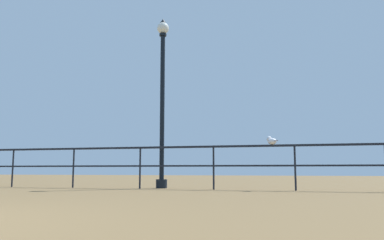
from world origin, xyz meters
TOP-DOWN VIEW (x-y plane):
  - pier_railing at (-0.00, 7.04)m, footprint 22.28×0.05m
  - lamppost_center at (0.45, 7.37)m, footprint 0.31×0.31m
  - seagull_on_rail at (3.20, 7.06)m, footprint 0.29×0.37m

SIDE VIEW (x-z plane):
  - pier_railing at x=0.00m, z-range 0.24..1.27m
  - seagull_on_rail at x=3.20m, z-range 1.02..1.22m
  - lamppost_center at x=0.45m, z-range 0.24..4.66m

